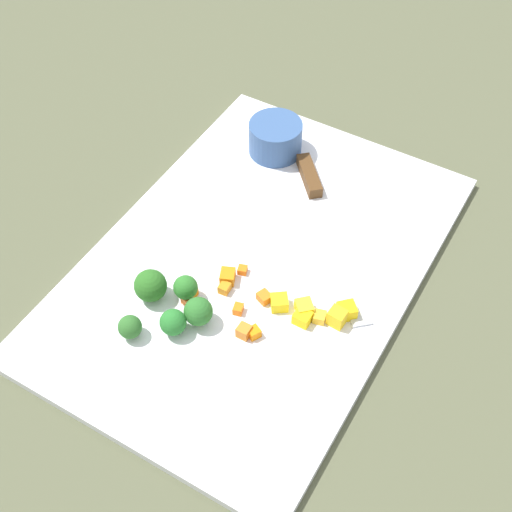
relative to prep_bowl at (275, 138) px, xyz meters
The scene contains 24 objects.
ground_plane 0.21m from the prep_bowl, 157.19° to the right, with size 4.00×4.00×0.00m, color #52563D.
cutting_board 0.21m from the prep_bowl, 157.19° to the right, with size 0.56×0.38×0.01m, color white.
prep_bowl is the anchor object (origin of this frame).
chef_knife 0.13m from the prep_bowl, 123.29° to the right, with size 0.23×0.21×0.02m.
carrot_dice_0 0.28m from the prep_bowl, behind, with size 0.01×0.01×0.01m, color orange.
carrot_dice_1 0.26m from the prep_bowl, 164.08° to the right, with size 0.01×0.01×0.01m, color orange.
carrot_dice_2 0.29m from the prep_bowl, 159.30° to the right, with size 0.01×0.01×0.01m, color orange.
carrot_dice_3 0.32m from the prep_bowl, 154.99° to the right, with size 0.01×0.01×0.01m, color orange.
carrot_dice_4 0.27m from the prep_bowl, 153.38° to the right, with size 0.02×0.01×0.01m, color orange.
carrot_dice_5 0.23m from the prep_bowl, 160.78° to the right, with size 0.01×0.01×0.01m, color orange.
carrot_dice_6 0.24m from the prep_bowl, 164.28° to the right, with size 0.02×0.02×0.02m, color orange.
carrot_dice_7 0.29m from the prep_bowl, behind, with size 0.01×0.01×0.01m, color orange.
carrot_dice_8 0.32m from the prep_bowl, 157.03° to the right, with size 0.01×0.01×0.01m, color orange.
pepper_dice_0 0.29m from the prep_bowl, 143.81° to the right, with size 0.02×0.02×0.02m, color yellow.
pepper_dice_1 0.30m from the prep_bowl, 144.54° to the right, with size 0.02×0.02×0.02m, color yellow.
pepper_dice_2 0.30m from the prep_bowl, 140.65° to the right, with size 0.01×0.02×0.01m, color yellow.
pepper_dice_3 0.28m from the prep_bowl, 149.60° to the right, with size 0.02×0.02×0.02m, color yellow.
pepper_dice_4 0.30m from the prep_bowl, 134.41° to the right, with size 0.02×0.02×0.02m, color yellow.
pepper_dice_5 0.31m from the prep_bowl, 137.15° to the right, with size 0.02×0.02×0.02m, color yellow.
broccoli_floret_0 0.30m from the prep_bowl, behind, with size 0.04×0.04×0.04m.
broccoli_floret_1 0.28m from the prep_bowl, behind, with size 0.03×0.03×0.04m.
broccoli_floret_2 0.31m from the prep_bowl, 167.05° to the right, with size 0.03×0.03×0.04m.
broccoli_floret_3 0.36m from the prep_bowl, behind, with size 0.03×0.03×0.03m.
broccoli_floret_4 0.33m from the prep_bowl, behind, with size 0.03×0.03×0.03m.
Camera 1 is at (-0.49, -0.29, 0.70)m, focal length 50.12 mm.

